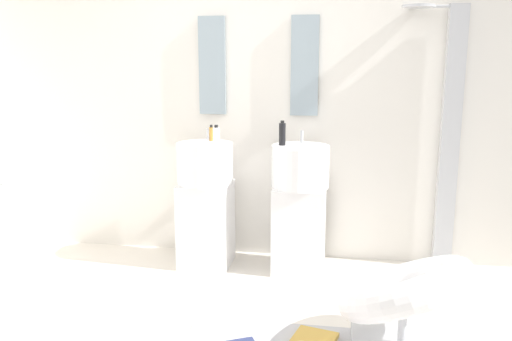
# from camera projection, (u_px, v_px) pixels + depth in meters

# --- Properties ---
(rear_partition) EXTENTS (4.80, 0.10, 2.60)m
(rear_partition) POSITION_uv_depth(u_px,v_px,m) (259.00, 102.00, 4.48)
(rear_partition) COLOR silver
(rear_partition) RESTS_ON ground_plane
(pedestal_sink_left) EXTENTS (0.44, 0.44, 1.10)m
(pedestal_sink_left) POSITION_uv_depth(u_px,v_px,m) (206.00, 202.00, 4.34)
(pedestal_sink_left) COLOR white
(pedestal_sink_left) RESTS_ON ground_plane
(pedestal_sink_right) EXTENTS (0.44, 0.44, 1.10)m
(pedestal_sink_right) POSITION_uv_depth(u_px,v_px,m) (300.00, 206.00, 4.22)
(pedestal_sink_right) COLOR white
(pedestal_sink_right) RESTS_ON ground_plane
(vanity_mirror_left) EXTENTS (0.22, 0.03, 0.78)m
(vanity_mirror_left) POSITION_uv_depth(u_px,v_px,m) (212.00, 66.00, 4.41)
(vanity_mirror_left) COLOR #8C9EA8
(vanity_mirror_right) EXTENTS (0.22, 0.03, 0.78)m
(vanity_mirror_right) POSITION_uv_depth(u_px,v_px,m) (305.00, 66.00, 4.29)
(vanity_mirror_right) COLOR #8C9EA8
(shower_column) EXTENTS (0.49, 0.24, 2.05)m
(shower_column) POSITION_uv_depth(u_px,v_px,m) (448.00, 134.00, 4.17)
(shower_column) COLOR #B7BABF
(shower_column) RESTS_ON ground_plane
(lounge_chair) EXTENTS (1.08, 1.08, 0.65)m
(lounge_chair) POSITION_uv_depth(u_px,v_px,m) (404.00, 296.00, 3.02)
(lounge_chair) COLOR #B7BABF
(lounge_chair) RESTS_ON ground_plane
(magazine_ochre) EXTENTS (0.29, 0.27, 0.03)m
(magazine_ochre) POSITION_uv_depth(u_px,v_px,m) (314.00, 339.00, 3.21)
(magazine_ochre) COLOR gold
(magazine_ochre) RESTS_ON area_rug
(soap_bottle_white) EXTENTS (0.05, 0.05, 0.15)m
(soap_bottle_white) POSITION_uv_depth(u_px,v_px,m) (216.00, 135.00, 4.18)
(soap_bottle_white) COLOR white
(soap_bottle_white) RESTS_ON pedestal_sink_left
(soap_bottle_black) EXTENTS (0.05, 0.05, 0.19)m
(soap_bottle_black) POSITION_uv_depth(u_px,v_px,m) (282.00, 134.00, 4.12)
(soap_bottle_black) COLOR black
(soap_bottle_black) RESTS_ON pedestal_sink_right
(soap_bottle_amber) EXTENTS (0.04, 0.04, 0.13)m
(soap_bottle_amber) POSITION_uv_depth(u_px,v_px,m) (211.00, 134.00, 4.35)
(soap_bottle_amber) COLOR #C68C38
(soap_bottle_amber) RESTS_ON pedestal_sink_left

